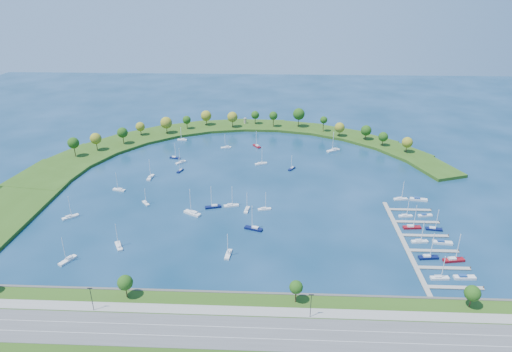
{
  "coord_description": "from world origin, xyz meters",
  "views": [
    {
      "loc": [
        15.84,
        -240.38,
        113.1
      ],
      "look_at": [
        5.0,
        5.0,
        4.0
      ],
      "focal_mm": 30.73,
      "sensor_mm": 36.0,
      "label": 1
    }
  ],
  "objects_px": {
    "docked_boat_11": "(418,199)",
    "moored_boat_18": "(257,146)",
    "moored_boat_6": "(261,163)",
    "moored_boat_19": "(70,216)",
    "moored_boat_7": "(226,147)",
    "docked_boat_1": "(464,277)",
    "moored_boat_5": "(213,206)",
    "moored_boat_9": "(254,228)",
    "docked_boat_8": "(406,215)",
    "moored_boat_12": "(68,260)",
    "moored_boat_3": "(119,189)",
    "harbor_tower": "(245,121)",
    "moored_boat_15": "(247,209)",
    "moored_boat_13": "(181,162)",
    "docked_boat_0": "(440,277)",
    "docked_boat_6": "(412,227)",
    "moored_boat_10": "(182,139)",
    "moored_boat_20": "(150,177)",
    "moored_boat_2": "(264,208)",
    "moored_boat_21": "(180,170)",
    "moored_boat_4": "(231,205)",
    "docked_boat_3": "(454,259)",
    "docked_boat_7": "(434,228)",
    "docked_boat_9": "(425,215)",
    "moored_boat_16": "(192,213)",
    "moored_boat_17": "(146,203)",
    "docked_boat_5": "(442,242)",
    "docked_boat_2": "(428,257)",
    "moored_boat_11": "(292,168)",
    "docked_boat_4": "(420,241)",
    "moored_boat_1": "(333,150)",
    "moored_boat_0": "(119,246)",
    "dock_system": "(419,243)",
    "moored_boat_8": "(175,157)",
    "docked_boat_10": "(400,198)"
  },
  "relations": [
    {
      "from": "moored_boat_6",
      "to": "moored_boat_18",
      "type": "relative_size",
      "value": 0.98
    },
    {
      "from": "moored_boat_6",
      "to": "moored_boat_8",
      "type": "xyz_separation_m",
      "value": [
        -60.53,
        8.33,
        -0.03
      ]
    },
    {
      "from": "docked_boat_6",
      "to": "moored_boat_13",
      "type": "bearing_deg",
      "value": 144.01
    },
    {
      "from": "moored_boat_8",
      "to": "docked_boat_2",
      "type": "bearing_deg",
      "value": -25.54
    },
    {
      "from": "moored_boat_16",
      "to": "moored_boat_17",
      "type": "height_order",
      "value": "moored_boat_16"
    },
    {
      "from": "moored_boat_20",
      "to": "docked_boat_8",
      "type": "xyz_separation_m",
      "value": [
        147.19,
        -42.93,
        -0.06
      ]
    },
    {
      "from": "moored_boat_4",
      "to": "moored_boat_9",
      "type": "bearing_deg",
      "value": -75.76
    },
    {
      "from": "moored_boat_13",
      "to": "docked_boat_0",
      "type": "height_order",
      "value": "moored_boat_13"
    },
    {
      "from": "moored_boat_11",
      "to": "docked_boat_4",
      "type": "bearing_deg",
      "value": 65.63
    },
    {
      "from": "moored_boat_5",
      "to": "moored_boat_7",
      "type": "relative_size",
      "value": 1.16
    },
    {
      "from": "moored_boat_10",
      "to": "moored_boat_18",
      "type": "relative_size",
      "value": 0.88
    },
    {
      "from": "moored_boat_17",
      "to": "moored_boat_18",
      "type": "distance_m",
      "value": 111.09
    },
    {
      "from": "moored_boat_9",
      "to": "moored_boat_15",
      "type": "xyz_separation_m",
      "value": [
        -4.66,
        19.51,
        -0.08
      ]
    },
    {
      "from": "moored_boat_5",
      "to": "moored_boat_21",
      "type": "bearing_deg",
      "value": -76.31
    },
    {
      "from": "moored_boat_5",
      "to": "docked_boat_4",
      "type": "height_order",
      "value": "moored_boat_5"
    },
    {
      "from": "moored_boat_7",
      "to": "moored_boat_13",
      "type": "distance_m",
      "value": 41.26
    },
    {
      "from": "moored_boat_5",
      "to": "moored_boat_20",
      "type": "height_order",
      "value": "moored_boat_5"
    },
    {
      "from": "moored_boat_12",
      "to": "docked_boat_3",
      "type": "xyz_separation_m",
      "value": [
        170.44,
        7.58,
        0.05
      ]
    },
    {
      "from": "docked_boat_5",
      "to": "docked_boat_10",
      "type": "height_order",
      "value": "docked_boat_10"
    },
    {
      "from": "moored_boat_7",
      "to": "moored_boat_19",
      "type": "relative_size",
      "value": 0.9
    },
    {
      "from": "moored_boat_18",
      "to": "docked_boat_11",
      "type": "xyz_separation_m",
      "value": [
        95.01,
        -83.8,
        -0.21
      ]
    },
    {
      "from": "moored_boat_5",
      "to": "moored_boat_7",
      "type": "height_order",
      "value": "moored_boat_5"
    },
    {
      "from": "moored_boat_7",
      "to": "docked_boat_2",
      "type": "xyz_separation_m",
      "value": [
        105.43,
        -137.52,
        0.06
      ]
    },
    {
      "from": "moored_boat_10",
      "to": "docked_boat_9",
      "type": "distance_m",
      "value": 190.17
    },
    {
      "from": "moored_boat_4",
      "to": "moored_boat_11",
      "type": "bearing_deg",
      "value": 41.75
    },
    {
      "from": "moored_boat_6",
      "to": "moored_boat_19",
      "type": "distance_m",
      "value": 124.59
    },
    {
      "from": "moored_boat_2",
      "to": "moored_boat_15",
      "type": "distance_m",
      "value": 9.59
    },
    {
      "from": "docked_boat_0",
      "to": "docked_boat_2",
      "type": "relative_size",
      "value": 0.86
    },
    {
      "from": "moored_boat_9",
      "to": "docked_boat_8",
      "type": "xyz_separation_m",
      "value": [
        79.19,
        16.57,
        -0.08
      ]
    },
    {
      "from": "docked_boat_3",
      "to": "docked_boat_0",
      "type": "bearing_deg",
      "value": -138.02
    },
    {
      "from": "moored_boat_3",
      "to": "docked_boat_2",
      "type": "relative_size",
      "value": 0.86
    },
    {
      "from": "moored_boat_19",
      "to": "docked_boat_4",
      "type": "height_order",
      "value": "moored_boat_19"
    },
    {
      "from": "dock_system",
      "to": "docked_boat_0",
      "type": "xyz_separation_m",
      "value": [
        0.23,
        -27.16,
        0.53
      ]
    },
    {
      "from": "docked_boat_7",
      "to": "docked_boat_9",
      "type": "relative_size",
      "value": 1.51
    },
    {
      "from": "dock_system",
      "to": "moored_boat_13",
      "type": "height_order",
      "value": "moored_boat_13"
    },
    {
      "from": "docked_boat_7",
      "to": "docked_boat_9",
      "type": "xyz_separation_m",
      "value": [
        -0.03,
        13.93,
        -0.34
      ]
    },
    {
      "from": "moored_boat_6",
      "to": "moored_boat_21",
      "type": "xyz_separation_m",
      "value": [
        -52.21,
        -14.26,
        -0.06
      ]
    },
    {
      "from": "moored_boat_4",
      "to": "docked_boat_3",
      "type": "bearing_deg",
      "value": -39.84
    },
    {
      "from": "moored_boat_8",
      "to": "dock_system",
      "type": "bearing_deg",
      "value": -22.41
    },
    {
      "from": "harbor_tower",
      "to": "moored_boat_8",
      "type": "height_order",
      "value": "moored_boat_8"
    },
    {
      "from": "docked_boat_1",
      "to": "harbor_tower",
      "type": "bearing_deg",
      "value": 114.29
    },
    {
      "from": "moored_boat_19",
      "to": "moored_boat_3",
      "type": "bearing_deg",
      "value": 24.79
    },
    {
      "from": "moored_boat_12",
      "to": "moored_boat_21",
      "type": "bearing_deg",
      "value": -169.12
    },
    {
      "from": "docked_boat_11",
      "to": "moored_boat_18",
      "type": "bearing_deg",
      "value": 147.48
    },
    {
      "from": "moored_boat_4",
      "to": "moored_boat_10",
      "type": "xyz_separation_m",
      "value": [
        -48.71,
        107.95,
        -0.03
      ]
    },
    {
      "from": "moored_boat_7",
      "to": "docked_boat_1",
      "type": "distance_m",
      "value": 190.78
    },
    {
      "from": "moored_boat_12",
      "to": "moored_boat_19",
      "type": "bearing_deg",
      "value": -130.73
    },
    {
      "from": "moored_boat_13",
      "to": "docked_boat_5",
      "type": "bearing_deg",
      "value": 100.32
    },
    {
      "from": "moored_boat_1",
      "to": "moored_boat_0",
      "type": "bearing_deg",
      "value": 18.13
    },
    {
      "from": "moored_boat_7",
      "to": "moored_boat_21",
      "type": "bearing_deg",
      "value": 45.17
    }
  ]
}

